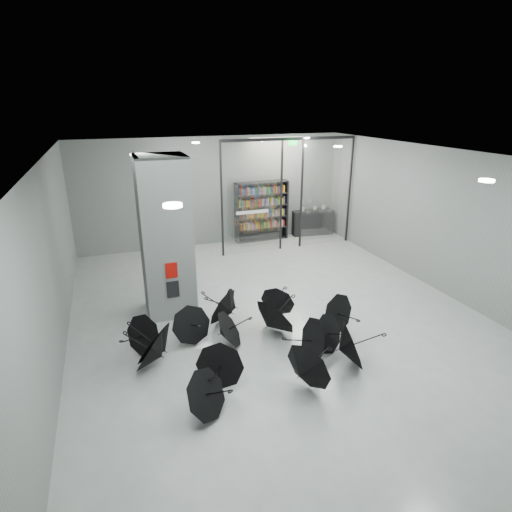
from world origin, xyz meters
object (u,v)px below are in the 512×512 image
object	(u,v)px
bookshelf	(262,211)
umbrella_cluster	(248,341)
column	(166,237)
shop_counter	(312,222)

from	to	relation	value
bookshelf	umbrella_cluster	distance (m)	8.04
column	umbrella_cluster	xyz separation A→B (m)	(1.26, -2.63, -1.69)
umbrella_cluster	column	bearing A→B (deg)	115.52
bookshelf	umbrella_cluster	bearing A→B (deg)	-113.33
bookshelf	shop_counter	xyz separation A→B (m)	(2.23, 0.05, -0.65)
bookshelf	umbrella_cluster	xyz separation A→B (m)	(-3.07, -7.38, -0.85)
column	shop_counter	xyz separation A→B (m)	(6.55, 4.80, -1.50)
shop_counter	umbrella_cluster	distance (m)	9.13
column	bookshelf	distance (m)	6.48
shop_counter	umbrella_cluster	world-z (taller)	shop_counter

